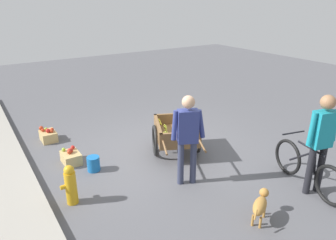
% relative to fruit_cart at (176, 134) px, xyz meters
% --- Properties ---
extents(ground_plane, '(24.00, 24.00, 0.00)m').
position_rel_fruit_cart_xyz_m(ground_plane, '(0.13, 0.24, -0.44)').
color(ground_plane, '#56565B').
extents(fruit_cart, '(1.82, 1.39, 0.71)m').
position_rel_fruit_cart_xyz_m(fruit_cart, '(0.00, 0.00, 0.00)').
color(fruit_cart, brown).
rests_on(fruit_cart, ground).
extents(vendor_person, '(0.33, 0.55, 1.60)m').
position_rel_fruit_cart_xyz_m(vendor_person, '(-1.04, 0.48, 0.52)').
color(vendor_person, '#333851').
rests_on(vendor_person, ground).
extents(bicycle, '(1.63, 0.55, 0.85)m').
position_rel_fruit_cart_xyz_m(bicycle, '(-2.26, -1.15, -0.08)').
color(bicycle, black).
rests_on(bicycle, ground).
extents(cyclist_person, '(0.27, 0.56, 1.69)m').
position_rel_fruit_cart_xyz_m(cyclist_person, '(-2.41, -1.12, 0.59)').
color(cyclist_person, black).
rests_on(cyclist_person, ground).
extents(dog, '(0.39, 0.60, 0.40)m').
position_rel_fruit_cart_xyz_m(dog, '(-2.43, 0.18, -0.17)').
color(dog, '#AD7A38').
rests_on(dog, ground).
extents(fire_hydrant, '(0.25, 0.25, 0.67)m').
position_rel_fruit_cart_xyz_m(fire_hydrant, '(-0.52, 2.35, -0.10)').
color(fire_hydrant, gold).
rests_on(fire_hydrant, ground).
extents(plastic_bucket, '(0.24, 0.24, 0.28)m').
position_rel_fruit_cart_xyz_m(plastic_bucket, '(0.26, 1.70, -0.29)').
color(plastic_bucket, '#1966B2').
rests_on(plastic_bucket, ground).
extents(apple_crate, '(0.44, 0.32, 0.32)m').
position_rel_fruit_cart_xyz_m(apple_crate, '(2.10, 2.08, -0.31)').
color(apple_crate, tan).
rests_on(apple_crate, ground).
extents(mixed_fruit_crate, '(0.44, 0.32, 0.32)m').
position_rel_fruit_cart_xyz_m(mixed_fruit_crate, '(0.78, 1.96, -0.31)').
color(mixed_fruit_crate, tan).
rests_on(mixed_fruit_crate, ground).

